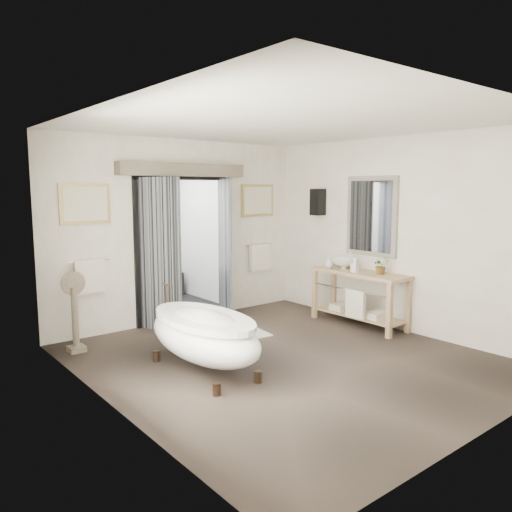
# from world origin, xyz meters

# --- Properties ---
(ground_plane) EXTENTS (5.00, 5.00, 0.00)m
(ground_plane) POSITION_xyz_m (0.00, 0.00, 0.00)
(ground_plane) COLOR #4C3E35
(room_shell) EXTENTS (4.52, 5.02, 2.91)m
(room_shell) POSITION_xyz_m (-0.04, -0.11, 1.86)
(room_shell) COLOR silver
(room_shell) RESTS_ON ground_plane
(shower_room) EXTENTS (2.22, 2.01, 2.51)m
(shower_room) POSITION_xyz_m (0.00, 3.99, 0.91)
(shower_room) COLOR black
(shower_room) RESTS_ON ground_plane
(back_wall_dressing) EXTENTS (3.82, 0.78, 2.52)m
(back_wall_dressing) POSITION_xyz_m (0.00, 2.32, 1.56)
(back_wall_dressing) COLOR black
(back_wall_dressing) RESTS_ON ground_plane
(clawfoot_tub) EXTENTS (0.84, 1.88, 0.92)m
(clawfoot_tub) POSITION_xyz_m (-1.03, 0.30, 0.45)
(clawfoot_tub) COLOR #34261A
(clawfoot_tub) RESTS_ON ground_plane
(vanity) EXTENTS (0.57, 1.60, 0.85)m
(vanity) POSITION_xyz_m (1.95, 0.46, 0.51)
(vanity) COLOR tan
(vanity) RESTS_ON ground_plane
(pedestal_mirror) EXTENTS (0.32, 0.21, 1.07)m
(pedestal_mirror) POSITION_xyz_m (-1.94, 1.96, 0.46)
(pedestal_mirror) COLOR #726654
(pedestal_mirror) RESTS_ON ground_plane
(rug) EXTENTS (1.30, 0.95, 0.01)m
(rug) POSITION_xyz_m (-0.01, 1.33, 0.01)
(rug) COLOR beige
(rug) RESTS_ON ground_plane
(slippers) EXTENTS (0.40, 0.27, 0.05)m
(slippers) POSITION_xyz_m (-0.00, 1.26, 0.04)
(slippers) COLOR white
(slippers) RESTS_ON rug
(basin) EXTENTS (0.53, 0.53, 0.16)m
(basin) POSITION_xyz_m (2.01, 0.84, 0.93)
(basin) COLOR white
(basin) RESTS_ON vanity
(plant) EXTENTS (0.29, 0.27, 0.27)m
(plant) POSITION_xyz_m (2.03, 0.12, 0.98)
(plant) COLOR gray
(plant) RESTS_ON vanity
(soap_bottle_a) EXTENTS (0.10, 0.10, 0.21)m
(soap_bottle_a) POSITION_xyz_m (1.88, 0.49, 0.95)
(soap_bottle_a) COLOR gray
(soap_bottle_a) RESTS_ON vanity
(soap_bottle_b) EXTENTS (0.18, 0.18, 0.19)m
(soap_bottle_b) POSITION_xyz_m (1.87, 1.03, 0.94)
(soap_bottle_b) COLOR gray
(soap_bottle_b) RESTS_ON vanity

